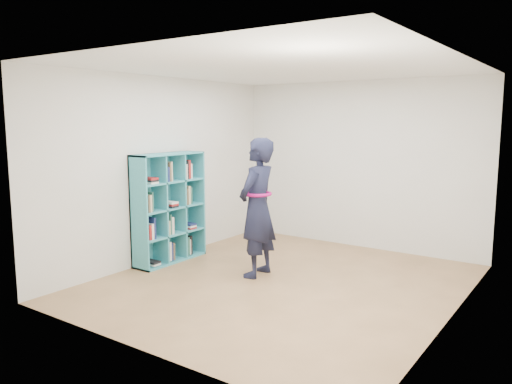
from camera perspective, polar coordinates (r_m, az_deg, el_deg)
The scene contains 9 objects.
floor at distance 6.28m, azimuth 2.91°, elevation -10.32°, with size 4.50×4.50×0.00m, color brown.
ceiling at distance 5.98m, azimuth 3.10°, elevation 14.01°, with size 4.50×4.50×0.00m, color white.
wall_left at distance 7.24m, azimuth -10.57°, elevation 2.57°, with size 0.02×4.50×2.60m, color silver.
wall_right at distance 5.23m, azimuth 21.95°, elevation -0.02°, with size 0.02×4.50×2.60m, color silver.
wall_back at distance 7.98m, azimuth 11.58°, elevation 3.06°, with size 4.00×0.02×2.60m, color silver.
wall_front at distance 4.27m, azimuth -13.18°, elevation -1.38°, with size 4.00×0.02×2.60m, color silver.
bookshelf at distance 7.16m, azimuth -10.06°, elevation -1.91°, with size 0.34×1.16×1.54m.
person at distance 6.35m, azimuth 0.16°, elevation -1.79°, with size 0.48×0.68×1.78m.
smartphone at distance 6.47m, azimuth -0.61°, elevation -0.57°, with size 0.04×0.10×0.13m.
Camera 1 is at (3.14, -5.05, 2.00)m, focal length 35.00 mm.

